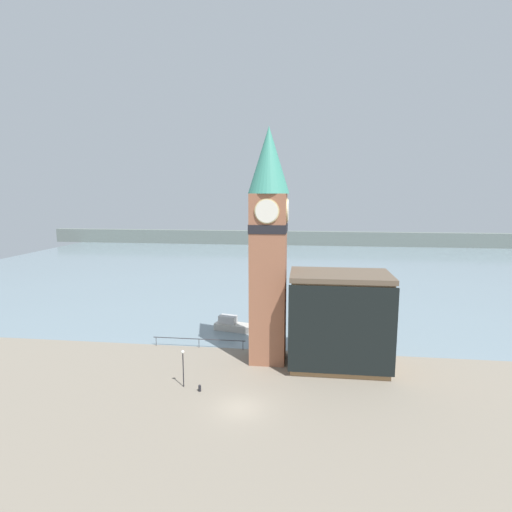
# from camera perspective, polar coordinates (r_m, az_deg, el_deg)

# --- Properties ---
(ground_plane) EXTENTS (160.00, 160.00, 0.00)m
(ground_plane) POSITION_cam_1_polar(r_m,az_deg,el_deg) (36.28, -2.26, -20.86)
(ground_plane) COLOR gray
(water) EXTENTS (160.00, 120.00, 0.00)m
(water) POSITION_cam_1_polar(r_m,az_deg,el_deg) (105.84, 4.11, -1.05)
(water) COLOR gray
(water) RESTS_ON ground_plane
(far_shoreline) EXTENTS (180.00, 3.00, 5.00)m
(far_shoreline) POSITION_cam_1_polar(r_m,az_deg,el_deg) (145.10, 4.93, 2.58)
(far_shoreline) COLOR slate
(far_shoreline) RESTS_ON water
(pier_railing) EXTENTS (11.15, 0.08, 1.09)m
(pier_railing) POSITION_cam_1_polar(r_m,az_deg,el_deg) (48.65, -8.16, -11.77)
(pier_railing) COLOR #333338
(pier_railing) RESTS_ON ground_plane
(clock_tower) EXTENTS (4.28, 4.28, 24.79)m
(clock_tower) POSITION_cam_1_polar(r_m,az_deg,el_deg) (41.88, 1.80, 2.25)
(clock_tower) COLOR #935B42
(clock_tower) RESTS_ON ground_plane
(pier_building) EXTENTS (10.30, 6.63, 10.00)m
(pier_building) POSITION_cam_1_polar(r_m,az_deg,el_deg) (42.83, 11.78, -8.97)
(pier_building) COLOR #9E754C
(pier_building) RESTS_ON ground_plane
(boat_near) EXTENTS (5.47, 2.99, 1.93)m
(boat_near) POSITION_cam_1_polar(r_m,az_deg,el_deg) (54.20, -3.35, -9.81)
(boat_near) COLOR #B7B2A8
(boat_near) RESTS_ON water
(mooring_bollard_near) EXTENTS (0.27, 0.27, 0.64)m
(mooring_bollard_near) POSITION_cam_1_polar(r_m,az_deg,el_deg) (39.01, -8.05, -18.13)
(mooring_bollard_near) COLOR black
(mooring_bollard_near) RESTS_ON ground_plane
(lamp_post) EXTENTS (0.32, 0.32, 3.62)m
(lamp_post) POSITION_cam_1_polar(r_m,az_deg,el_deg) (39.10, -10.39, -14.54)
(lamp_post) COLOR black
(lamp_post) RESTS_ON ground_plane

